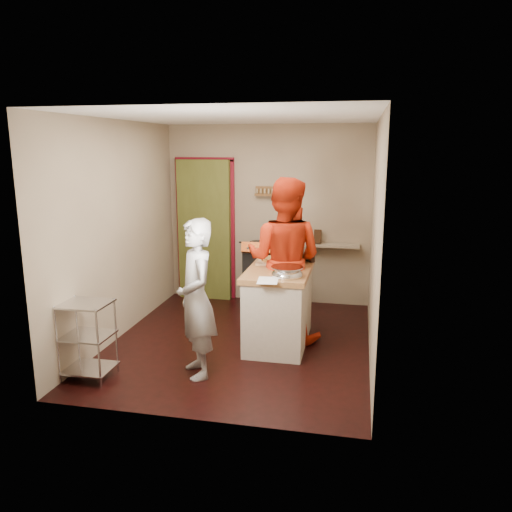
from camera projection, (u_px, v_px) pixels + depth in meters
The scene contains 10 objects.
floor at pixel (240, 342), 5.95m from camera, with size 3.50×3.50×0.00m, color black.
back_wall at pixel (226, 225), 7.54m from camera, with size 3.00×0.44×2.60m.
left_wall at pixel (118, 231), 5.97m from camera, with size 0.04×3.50×2.60m, color tan.
right_wall at pixel (375, 240), 5.37m from camera, with size 0.04×3.50×2.60m, color tan.
ceiling at pixel (239, 116), 5.39m from camera, with size 3.00×3.50×0.02m, color white.
stove at pixel (267, 276), 7.20m from camera, with size 0.60×0.63×1.00m.
wire_shelving at pixel (87, 336), 4.96m from camera, with size 0.48×0.40×0.80m.
island at pixel (279, 304), 5.85m from camera, with size 0.73×1.33×1.22m.
person_stripe at pixel (196, 299), 4.96m from camera, with size 0.59×0.39×1.61m, color #BCBBC1.
person_red at pixel (284, 260), 5.92m from camera, with size 0.95×0.74×1.94m, color #B3240B.
Camera 1 is at (1.33, -5.43, 2.29)m, focal length 35.00 mm.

